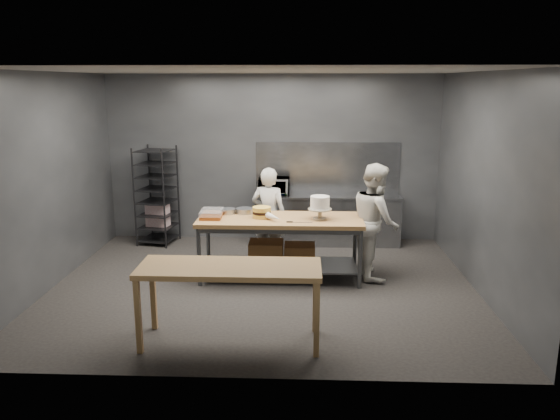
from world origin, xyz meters
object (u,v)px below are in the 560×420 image
(near_counter, at_px, (230,273))
(chef_right, at_px, (375,221))
(microwave, at_px, (274,186))
(frosted_cake_stand, at_px, (320,204))
(layer_cake, at_px, (262,212))
(work_table, at_px, (280,241))
(chef_behind, at_px, (269,216))
(speed_rack, at_px, (157,197))

(near_counter, height_order, chef_right, chef_right)
(microwave, bearing_deg, frosted_cake_stand, -67.86)
(near_counter, relative_size, layer_cake, 7.47)
(layer_cake, bearing_deg, work_table, -1.23)
(chef_behind, relative_size, layer_cake, 5.83)
(work_table, relative_size, layer_cake, 8.97)
(speed_rack, bearing_deg, work_table, -37.23)
(near_counter, relative_size, speed_rack, 1.14)
(microwave, bearing_deg, chef_right, -46.52)
(near_counter, xyz_separation_m, microwave, (0.28, 3.91, 0.24))
(speed_rack, xyz_separation_m, layer_cake, (2.01, -1.73, 0.14))
(chef_right, height_order, microwave, chef_right)
(chef_right, bearing_deg, microwave, 36.96)
(work_table, distance_m, frosted_cake_stand, 0.81)
(speed_rack, relative_size, layer_cake, 6.54)
(frosted_cake_stand, bearing_deg, chef_right, 13.01)
(chef_right, xyz_separation_m, microwave, (-1.59, 1.67, 0.19))
(speed_rack, relative_size, microwave, 3.23)
(near_counter, bearing_deg, work_table, 77.38)
(frosted_cake_stand, xyz_separation_m, layer_cake, (-0.84, 0.05, -0.14))
(speed_rack, distance_m, layer_cake, 2.66)
(work_table, bearing_deg, microwave, 95.77)
(near_counter, bearing_deg, chef_behind, 84.65)
(near_counter, relative_size, chef_right, 1.17)
(work_table, distance_m, chef_behind, 0.74)
(frosted_cake_stand, bearing_deg, work_table, 175.29)
(chef_right, height_order, frosted_cake_stand, chef_right)
(chef_right, bearing_deg, frosted_cake_stand, 96.49)
(near_counter, relative_size, frosted_cake_stand, 5.88)
(speed_rack, xyz_separation_m, microwave, (2.10, 0.08, 0.19))
(work_table, distance_m, microwave, 1.89)
(speed_rack, height_order, chef_behind, speed_rack)
(chef_right, distance_m, frosted_cake_stand, 0.90)
(near_counter, bearing_deg, layer_cake, 84.60)
(chef_behind, relative_size, chef_right, 0.91)
(work_table, xyz_separation_m, near_counter, (-0.47, -2.09, 0.24))
(work_table, distance_m, layer_cake, 0.51)
(frosted_cake_stand, relative_size, layer_cake, 1.27)
(chef_right, bearing_deg, work_table, 89.33)
(work_table, bearing_deg, frosted_cake_stand, -4.71)
(chef_behind, bearing_deg, chef_right, 176.19)
(work_table, bearing_deg, layer_cake, 178.77)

